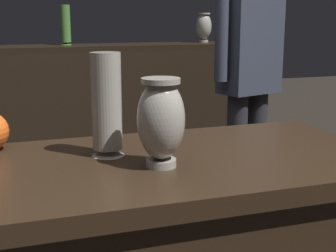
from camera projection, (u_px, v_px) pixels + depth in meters
back_display_shelf at (71, 116)px, 3.46m from camera, size 2.60×0.40×0.99m
vase_centerpiece at (161, 120)px, 1.25m from camera, size 0.13×0.13×0.23m
vase_tall_behind at (107, 106)px, 1.35m from camera, size 0.09×0.09×0.29m
shelf_vase_center at (65, 25)px, 3.39m from camera, size 0.08×0.08×0.27m
shelf_vase_far_right at (204, 26)px, 3.71m from camera, size 0.12×0.12×0.22m
visitor_near_right at (249, 65)px, 2.59m from camera, size 0.45×0.26×1.59m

